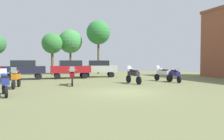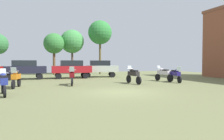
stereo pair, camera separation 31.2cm
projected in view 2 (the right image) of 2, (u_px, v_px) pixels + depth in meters
ground_plane at (122, 92)px, 13.01m from camera, size 44.00×52.00×0.02m
motorcycle_1 at (3, 82)px, 11.71m from camera, size 0.72×2.21×1.46m
motorcycle_2 at (133, 75)px, 18.02m from camera, size 0.63×2.26×1.51m
motorcycle_3 at (163, 74)px, 20.33m from camera, size 0.73×2.28×1.48m
motorcycle_7 at (72, 76)px, 16.89m from camera, size 0.70×2.19×1.48m
motorcycle_8 at (16, 78)px, 15.12m from camera, size 0.68×2.08×1.46m
motorcycle_9 at (175, 74)px, 19.20m from camera, size 0.66×2.15×1.45m
car_1 at (72, 68)px, 23.90m from camera, size 4.37×1.97×2.00m
car_2 at (100, 67)px, 25.82m from camera, size 4.57×2.60×2.00m
car_5 at (24, 68)px, 22.38m from camera, size 4.40×2.04×2.00m
tree_2 at (100, 33)px, 32.45m from camera, size 3.59×3.59×8.09m
tree_4 at (54, 44)px, 30.30m from camera, size 2.89×2.89×5.90m
tree_6 at (72, 42)px, 32.33m from camera, size 3.52×3.52×6.68m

